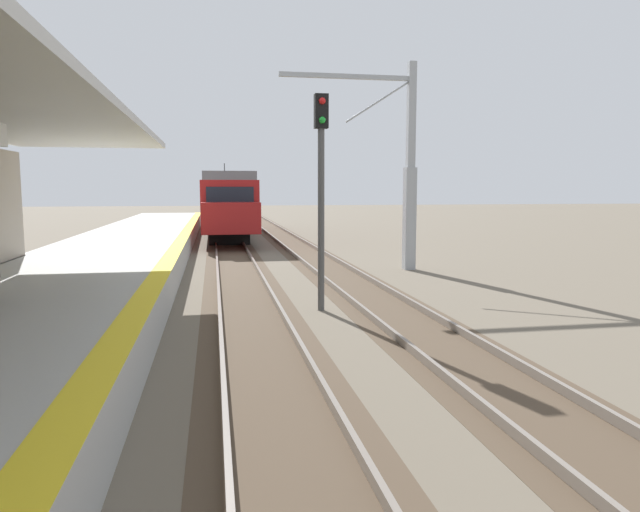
{
  "coord_description": "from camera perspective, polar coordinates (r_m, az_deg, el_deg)",
  "views": [
    {
      "loc": [
        1.08,
        3.82,
        2.97
      ],
      "look_at": [
        2.44,
        11.18,
        2.1
      ],
      "focal_mm": 32.5,
      "sensor_mm": 36.0,
      "label": 1
    }
  ],
  "objects": [
    {
      "name": "track_pair_middle",
      "position": [
        16.98,
        4.12,
        -3.31
      ],
      "size": [
        2.34,
        120.0,
        0.16
      ],
      "color": "#4C3D2D",
      "rests_on": "ground"
    },
    {
      "name": "approaching_train",
      "position": [
        37.53,
        -9.2,
        5.31
      ],
      "size": [
        2.93,
        19.6,
        4.76
      ],
      "color": "maroon",
      "rests_on": "ground"
    },
    {
      "name": "track_pair_nearest_platform",
      "position": [
        16.47,
        -7.43,
        -3.66
      ],
      "size": [
        2.34,
        120.0,
        0.16
      ],
      "color": "#4C3D2D",
      "rests_on": "ground"
    },
    {
      "name": "station_platform",
      "position": [
        12.95,
        -26.38,
        -5.3
      ],
      "size": [
        5.0,
        80.0,
        0.91
      ],
      "color": "#A8A8A3",
      "rests_on": "ground"
    },
    {
      "name": "rail_signal_post",
      "position": [
        13.99,
        0.12,
        7.53
      ],
      "size": [
        0.32,
        0.34,
        5.2
      ],
      "color": "#4C4C4C",
      "rests_on": "ground"
    },
    {
      "name": "catenary_pylon_far_side",
      "position": [
        21.49,
        8.11,
        8.23
      ],
      "size": [
        5.0,
        0.4,
        7.5
      ],
      "color": "#9EA3A8",
      "rests_on": "ground"
    }
  ]
}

